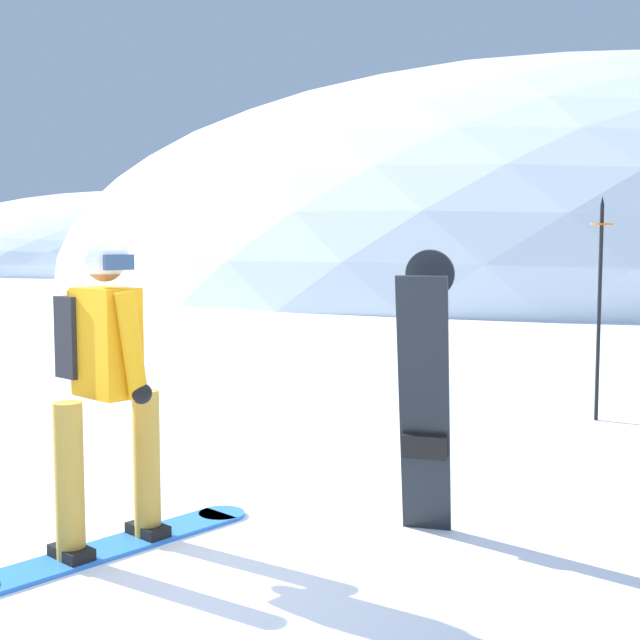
{
  "coord_description": "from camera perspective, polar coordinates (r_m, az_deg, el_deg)",
  "views": [
    {
      "loc": [
        1.69,
        -3.87,
        1.65
      ],
      "look_at": [
        -0.23,
        3.12,
        1.0
      ],
      "focal_mm": 47.44,
      "sensor_mm": 36.0,
      "label": 1
    }
  ],
  "objects": [
    {
      "name": "ground_plane",
      "position": [
        4.53,
        -7.97,
        -16.29
      ],
      "size": [
        300.0,
        300.0,
        0.0
      ],
      "primitive_type": "plane",
      "color": "white"
    },
    {
      "name": "snowboarder_main",
      "position": [
        4.67,
        -14.34,
        -4.06
      ],
      "size": [
        1.0,
        1.66,
        1.71
      ],
      "color": "blue",
      "rests_on": "ground"
    },
    {
      "name": "spare_snowboard",
      "position": [
        4.77,
        7.1,
        -4.89
      ],
      "size": [
        0.28,
        0.39,
        1.63
      ],
      "color": "black",
      "rests_on": "ground"
    },
    {
      "name": "ridge_peak_far",
      "position": [
        54.98,
        -12.65,
        3.3
      ],
      "size": [
        29.2,
        26.28,
        9.83
      ],
      "color": "white",
      "rests_on": "ground"
    },
    {
      "name": "ridge_peak_main",
      "position": [
        37.39,
        15.35,
        2.43
      ],
      "size": [
        41.82,
        37.63,
        17.51
      ],
      "color": "white",
      "rests_on": "ground"
    },
    {
      "name": "piste_marker_near",
      "position": [
        8.27,
        18.34,
        1.68
      ],
      "size": [
        0.2,
        0.2,
        2.09
      ],
      "color": "black",
      "rests_on": "ground"
    }
  ]
}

